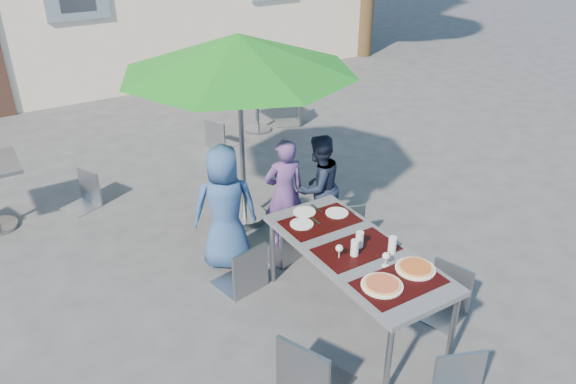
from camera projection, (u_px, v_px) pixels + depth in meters
ground at (315, 333)px, 5.00m from camera, size 90.00×90.00×0.00m
dining_table at (356, 255)px, 4.87m from camera, size 0.80×1.85×0.76m
pizza_near_left at (382, 285)px, 4.38m from camera, size 0.33×0.33×0.03m
pizza_near_right at (415, 268)px, 4.57m from camera, size 0.33×0.33×0.03m
glassware at (368, 246)px, 4.75m from camera, size 0.51×0.40×0.15m
place_settings at (315, 216)px, 5.33m from camera, size 0.66×0.40×0.01m
child_0 at (225, 208)px, 5.66m from camera, size 0.76×0.63×1.33m
child_1 at (284, 193)px, 6.03m from camera, size 0.50×0.38×1.24m
child_2 at (318, 187)px, 6.20m from camera, size 0.64×0.43×1.21m
chair_0 at (243, 241)px, 5.32m from camera, size 0.49×0.50×0.95m
chair_1 at (287, 216)px, 5.79m from camera, size 0.51×0.51×0.90m
chair_2 at (344, 198)px, 6.05m from camera, size 0.53×0.54×0.97m
chair_3 at (311, 332)px, 4.11m from camera, size 0.62×0.61×1.05m
chair_4 at (451, 265)px, 5.04m from camera, size 0.49×0.49×0.88m
chair_5 at (470, 358)px, 4.01m from camera, size 0.52×0.52×0.91m
patio_umbrella at (238, 55)px, 5.80m from camera, size 2.55×2.55×2.22m
bg_chair_r_0 at (80, 170)px, 6.84m from camera, size 0.50×0.50×0.85m
cafe_table_1 at (257, 96)px, 9.02m from camera, size 0.77×0.77×0.83m
bg_chair_l_1 at (218, 117)px, 8.46m from camera, size 0.51×0.50×0.86m
bg_chair_r_1 at (293, 92)px, 9.35m from camera, size 0.55×0.55×0.93m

